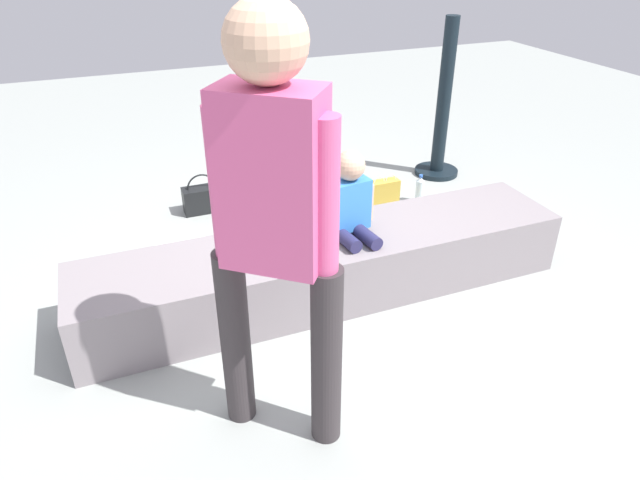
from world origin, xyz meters
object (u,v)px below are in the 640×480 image
(cake_plate, at_px, (289,233))
(handbag_black_leather, at_px, (203,199))
(water_bottle_far_side, at_px, (260,250))
(adult_standing, at_px, (273,209))
(handbag_brown_canvas, at_px, (300,232))
(water_bottle_near_gift, at_px, (420,190))
(cake_box_white, at_px, (178,253))
(gift_bag, at_px, (384,198))
(party_cup_red, at_px, (318,215))
(child_seated, at_px, (350,200))

(cake_plate, height_order, handbag_black_leather, cake_plate)
(water_bottle_far_side, distance_m, handbag_black_leather, 0.86)
(cake_plate, bearing_deg, water_bottle_far_side, 100.89)
(adult_standing, height_order, handbag_brown_canvas, adult_standing)
(water_bottle_near_gift, height_order, cake_box_white, water_bottle_near_gift)
(adult_standing, relative_size, gift_bag, 5.42)
(cake_plate, relative_size, party_cup_red, 2.44)
(water_bottle_far_side, bearing_deg, adult_standing, -102.51)
(adult_standing, bearing_deg, cake_box_white, 97.28)
(handbag_black_leather, bearing_deg, adult_standing, -92.70)
(adult_standing, distance_m, water_bottle_near_gift, 2.55)
(gift_bag, relative_size, party_cup_red, 3.43)
(gift_bag, xyz_separation_m, handbag_brown_canvas, (-0.73, -0.23, -0.02))
(cake_plate, relative_size, water_bottle_near_gift, 1.00)
(cake_plate, bearing_deg, water_bottle_near_gift, 30.18)
(party_cup_red, xyz_separation_m, cake_box_white, (-1.02, -0.18, 0.01))
(cake_box_white, bearing_deg, adult_standing, -82.72)
(water_bottle_far_side, xyz_separation_m, cake_box_white, (-0.48, 0.19, -0.03))
(gift_bag, height_order, water_bottle_far_side, gift_bag)
(gift_bag, xyz_separation_m, water_bottle_near_gift, (0.36, 0.10, -0.04))
(water_bottle_near_gift, bearing_deg, party_cup_red, -179.58)
(adult_standing, xyz_separation_m, gift_bag, (1.31, 1.59, -0.89))
(adult_standing, relative_size, water_bottle_far_side, 9.46)
(adult_standing, bearing_deg, party_cup_red, 63.84)
(gift_bag, relative_size, water_bottle_far_side, 1.74)
(child_seated, distance_m, cake_box_white, 1.22)
(child_seated, relative_size, gift_bag, 1.53)
(cake_plate, bearing_deg, cake_box_white, 134.29)
(handbag_black_leather, bearing_deg, handbag_brown_canvas, -58.56)
(adult_standing, height_order, gift_bag, adult_standing)
(adult_standing, bearing_deg, gift_bag, 50.61)
(cake_plate, bearing_deg, adult_standing, -111.25)
(cake_box_white, bearing_deg, gift_bag, 3.57)
(gift_bag, distance_m, handbag_black_leather, 1.33)
(water_bottle_far_side, relative_size, handbag_brown_canvas, 0.53)
(child_seated, height_order, water_bottle_far_side, child_seated)
(child_seated, relative_size, water_bottle_far_side, 2.67)
(water_bottle_far_side, bearing_deg, gift_bag, 15.67)
(water_bottle_near_gift, height_order, handbag_brown_canvas, handbag_brown_canvas)
(party_cup_red, bearing_deg, handbag_black_leather, 147.40)
(handbag_black_leather, bearing_deg, party_cup_red, -32.60)
(cake_box_white, bearing_deg, child_seated, -37.47)
(child_seated, xyz_separation_m, adult_standing, (-0.68, -0.83, 0.46))
(gift_bag, bearing_deg, party_cup_red, 169.35)
(child_seated, xyz_separation_m, gift_bag, (0.63, 0.76, -0.44))
(adult_standing, height_order, water_bottle_near_gift, adult_standing)
(handbag_black_leather, bearing_deg, gift_bag, -24.68)
(child_seated, xyz_separation_m, water_bottle_far_side, (-0.39, 0.48, -0.49))
(cake_plate, height_order, cake_box_white, cake_plate)
(child_seated, bearing_deg, handbag_brown_canvas, 100.77)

